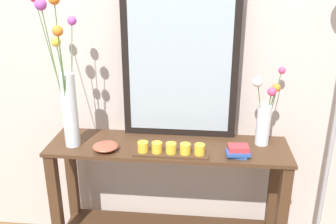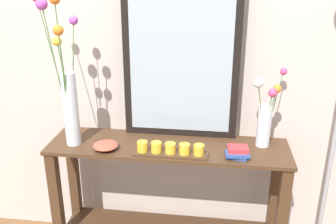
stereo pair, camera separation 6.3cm
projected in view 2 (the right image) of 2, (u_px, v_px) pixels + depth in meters
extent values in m
cube|color=beige|center=(175.00, 36.00, 2.15)|extent=(6.40, 0.08, 2.70)
cube|color=#472D1C|center=(168.00, 147.00, 2.08)|extent=(1.33, 0.35, 0.02)
cube|color=#472D1C|center=(58.00, 213.00, 2.18)|extent=(0.06, 0.06, 0.78)
cube|color=#472D1C|center=(75.00, 187.00, 2.43)|extent=(0.06, 0.06, 0.78)
cube|color=#472D1C|center=(273.00, 202.00, 2.28)|extent=(0.06, 0.06, 0.78)
cube|color=black|center=(181.00, 56.00, 2.04)|extent=(0.64, 0.03, 0.93)
cube|color=#9EADB7|center=(181.00, 57.00, 2.02)|extent=(0.56, 0.00, 0.85)
cylinder|color=silver|center=(71.00, 109.00, 2.02)|extent=(0.08, 0.08, 0.41)
cylinder|color=#4C753D|center=(58.00, 78.00, 1.93)|extent=(0.07, 0.07, 0.74)
sphere|color=#B24CB7|center=(42.00, 4.00, 1.77)|extent=(0.06, 0.06, 0.06)
cylinder|color=#4C753D|center=(57.00, 73.00, 1.98)|extent=(0.15, 0.03, 0.76)
cylinder|color=#4C753D|center=(63.00, 76.00, 1.91)|extent=(0.03, 0.09, 0.76)
cylinder|color=#4C753D|center=(66.00, 89.00, 1.94)|extent=(0.02, 0.10, 0.62)
sphere|color=orange|center=(58.00, 30.00, 1.78)|extent=(0.05, 0.05, 0.05)
cylinder|color=#4C753D|center=(73.00, 82.00, 2.03)|extent=(0.03, 0.11, 0.64)
sphere|color=#B24CB7|center=(73.00, 20.00, 1.96)|extent=(0.05, 0.05, 0.05)
cylinder|color=#4C753D|center=(68.00, 93.00, 1.98)|extent=(0.05, 0.03, 0.55)
sphere|color=yellow|center=(57.00, 41.00, 1.87)|extent=(0.05, 0.05, 0.05)
cylinder|color=silver|center=(264.00, 126.00, 2.03)|extent=(0.08, 0.08, 0.23)
cylinder|color=#4C753D|center=(267.00, 118.00, 2.00)|extent=(0.02, 0.05, 0.30)
sphere|color=#EA4275|center=(273.00, 93.00, 1.93)|extent=(0.05, 0.05, 0.05)
cylinder|color=#4C753D|center=(269.00, 116.00, 2.00)|extent=(0.06, 0.02, 0.32)
sphere|color=orange|center=(277.00, 89.00, 1.93)|extent=(0.04, 0.04, 0.04)
cylinder|color=#4C753D|center=(274.00, 107.00, 2.04)|extent=(0.08, 0.09, 0.38)
sphere|color=#EA4275|center=(284.00, 71.00, 2.01)|extent=(0.04, 0.04, 0.04)
cylinder|color=#4C753D|center=(261.00, 113.00, 1.99)|extent=(0.07, 0.06, 0.35)
sphere|color=silver|center=(258.00, 83.00, 1.90)|extent=(0.05, 0.05, 0.05)
cube|color=#472D1C|center=(170.00, 154.00, 1.97)|extent=(0.39, 0.09, 0.01)
cylinder|color=gold|center=(142.00, 146.00, 1.97)|extent=(0.06, 0.06, 0.05)
cylinder|color=gold|center=(156.00, 147.00, 1.96)|extent=(0.06, 0.06, 0.05)
cylinder|color=gold|center=(170.00, 148.00, 1.95)|extent=(0.06, 0.06, 0.05)
cylinder|color=gold|center=(185.00, 149.00, 1.95)|extent=(0.06, 0.06, 0.05)
cylinder|color=gold|center=(199.00, 150.00, 1.94)|extent=(0.06, 0.06, 0.05)
cylinder|color=#B24C38|center=(106.00, 149.00, 2.03)|extent=(0.05, 0.05, 0.01)
ellipsoid|color=#B24C38|center=(106.00, 145.00, 2.02)|extent=(0.14, 0.14, 0.03)
cube|color=#2D519E|center=(237.00, 156.00, 1.94)|extent=(0.11, 0.08, 0.02)
cube|color=#2D519E|center=(237.00, 154.00, 1.92)|extent=(0.13, 0.08, 0.02)
cube|color=#C63338|center=(238.00, 149.00, 1.93)|extent=(0.11, 0.08, 0.03)
cylinder|color=#9E9EA3|center=(334.00, 141.00, 1.96)|extent=(0.02, 0.02, 1.71)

